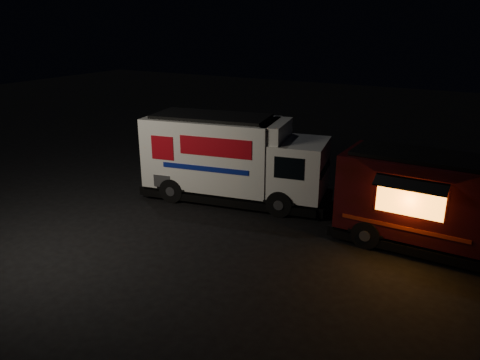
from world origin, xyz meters
TOP-DOWN VIEW (x-y plane):
  - ground at (0.00, 0.00)m, footprint 80.00×80.00m
  - white_truck at (0.36, 3.49)m, footprint 7.71×3.78m
  - red_truck at (7.99, 2.80)m, footprint 6.49×2.57m

SIDE VIEW (x-z plane):
  - ground at x=0.00m, z-range 0.00..0.00m
  - red_truck at x=7.99m, z-range 0.00..2.99m
  - white_truck at x=0.36m, z-range 0.00..3.35m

